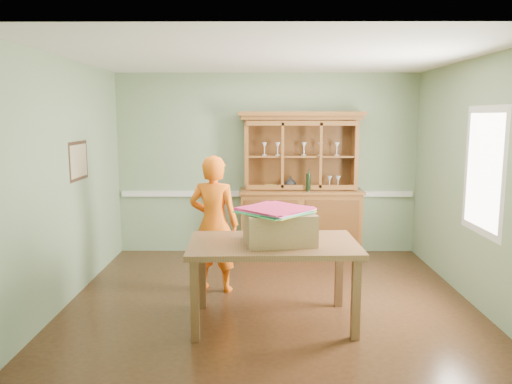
{
  "coord_description": "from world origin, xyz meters",
  "views": [
    {
      "loc": [
        -0.12,
        -5.51,
        2.07
      ],
      "look_at": [
        -0.16,
        0.4,
        1.17
      ],
      "focal_mm": 35.0,
      "sensor_mm": 36.0,
      "label": 1
    }
  ],
  "objects_px": {
    "dining_table": "(273,252)",
    "person": "(214,224)",
    "china_hutch": "(300,206)",
    "cardboard_box": "(279,227)"
  },
  "relations": [
    {
      "from": "china_hutch",
      "to": "person",
      "type": "distance_m",
      "value": 1.9
    },
    {
      "from": "china_hutch",
      "to": "person",
      "type": "bearing_deg",
      "value": -127.01
    },
    {
      "from": "cardboard_box",
      "to": "person",
      "type": "relative_size",
      "value": 0.41
    },
    {
      "from": "person",
      "to": "cardboard_box",
      "type": "bearing_deg",
      "value": 138.59
    },
    {
      "from": "dining_table",
      "to": "cardboard_box",
      "type": "relative_size",
      "value": 2.57
    },
    {
      "from": "china_hutch",
      "to": "dining_table",
      "type": "relative_size",
      "value": 1.26
    },
    {
      "from": "cardboard_box",
      "to": "person",
      "type": "distance_m",
      "value": 1.22
    },
    {
      "from": "cardboard_box",
      "to": "person",
      "type": "xyz_separation_m",
      "value": [
        -0.73,
        0.97,
        -0.18
      ]
    },
    {
      "from": "dining_table",
      "to": "cardboard_box",
      "type": "bearing_deg",
      "value": -25.07
    },
    {
      "from": "dining_table",
      "to": "person",
      "type": "distance_m",
      "value": 1.16
    }
  ]
}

